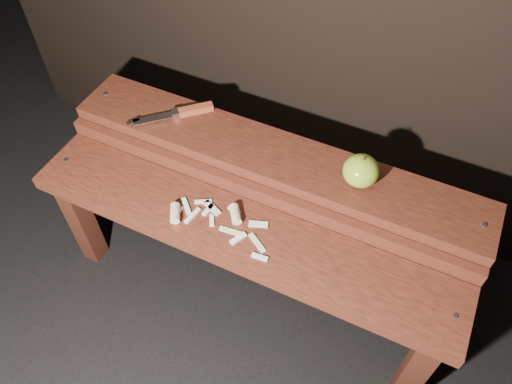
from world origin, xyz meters
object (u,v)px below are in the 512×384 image
at_px(bench_rear_tier, 272,174).
at_px(knife, 185,112).
at_px(apple, 361,171).
at_px(bench_front_tier, 236,246).

height_order(bench_rear_tier, knife, knife).
bearing_deg(apple, bench_rear_tier, -178.97).
xyz_separation_m(bench_rear_tier, knife, (-0.30, 0.03, 0.10)).
bearing_deg(bench_front_tier, apple, 43.75).
bearing_deg(bench_front_tier, knife, 138.95).
distance_m(bench_rear_tier, apple, 0.27).
relative_size(bench_front_tier, knife, 6.09).
xyz_separation_m(bench_front_tier, apple, (0.24, 0.23, 0.19)).
bearing_deg(bench_rear_tier, knife, 174.16).
height_order(bench_front_tier, knife, knife).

